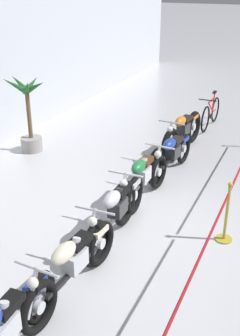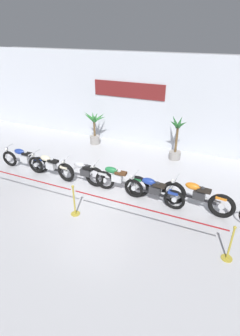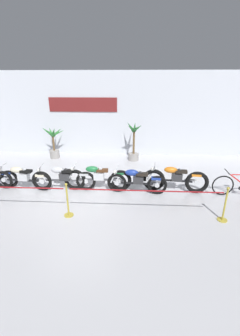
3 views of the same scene
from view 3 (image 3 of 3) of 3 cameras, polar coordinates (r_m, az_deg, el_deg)
The scene contains 13 objects.
ground_plane at distance 7.83m, azimuth -10.97°, elevation -7.52°, with size 120.00×120.00×0.00m, color silver.
back_wall at distance 12.02m, azimuth -5.89°, elevation 13.45°, with size 28.00×0.29×4.20m.
motorcycle_cream_1 at distance 8.83m, azimuth -23.58°, elevation -2.28°, with size 2.17×0.62×0.92m.
motorcycle_silver_2 at distance 8.31m, azimuth -14.24°, elevation -2.44°, with size 2.33×0.62×0.94m.
motorcycle_green_3 at distance 8.07m, azimuth -5.77°, elevation -2.51°, with size 2.43×0.62×0.97m.
motorcycle_blue_4 at distance 7.86m, azimuth 4.22°, elevation -3.24°, with size 2.10×0.62×0.92m.
motorcycle_orange_5 at distance 8.16m, azimuth 13.79°, elevation -2.75°, with size 2.31×0.62×0.98m.
bicycle at distance 8.68m, azimuth 27.88°, elevation -3.94°, with size 1.75×0.48×0.97m.
potted_palm_left_of_row at distance 11.86m, azimuth -16.52°, elevation 6.32°, with size 1.14×1.00×1.66m.
potted_palm_right_of_row at distance 11.09m, azimuth 3.47°, elevation 6.03°, with size 0.85×0.95×1.91m.
stanchion_far_left at distance 7.09m, azimuth -23.80°, elevation -5.74°, with size 8.91×0.28×1.05m.
stanchion_mid_left at distance 6.78m, azimuth -13.08°, elevation -9.11°, with size 0.28×0.28×1.05m.
stanchion_mid_right at distance 7.04m, azimuth 24.93°, elevation -9.51°, with size 0.28×0.28×1.05m.
Camera 3 is at (1.85, -6.64, 3.73)m, focal length 24.00 mm.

